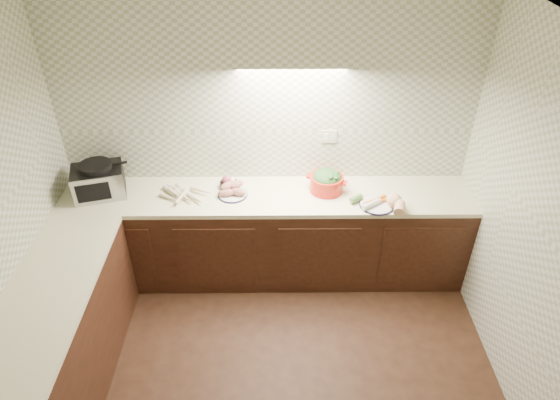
{
  "coord_description": "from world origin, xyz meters",
  "views": [
    {
      "loc": [
        0.09,
        -2.1,
        3.38
      ],
      "look_at": [
        0.11,
        1.25,
        1.02
      ],
      "focal_mm": 32.0,
      "sensor_mm": 36.0,
      "label": 1
    }
  ],
  "objects_px": {
    "parsnip_pile": "(184,195)",
    "sweet_potato_plate": "(232,191)",
    "dutch_oven": "(327,181)",
    "onion_bowl": "(229,183)",
    "toaster_oven": "(98,180)",
    "veg_plate": "(384,202)"
  },
  "relations": [
    {
      "from": "parsnip_pile",
      "to": "sweet_potato_plate",
      "type": "bearing_deg",
      "value": 5.31
    },
    {
      "from": "sweet_potato_plate",
      "to": "dutch_oven",
      "type": "height_order",
      "value": "dutch_oven"
    },
    {
      "from": "toaster_oven",
      "to": "onion_bowl",
      "type": "bearing_deg",
      "value": -10.85
    },
    {
      "from": "dutch_oven",
      "to": "veg_plate",
      "type": "bearing_deg",
      "value": -6.41
    },
    {
      "from": "dutch_oven",
      "to": "onion_bowl",
      "type": "bearing_deg",
      "value": -161.69
    },
    {
      "from": "veg_plate",
      "to": "sweet_potato_plate",
      "type": "bearing_deg",
      "value": 171.76
    },
    {
      "from": "toaster_oven",
      "to": "sweet_potato_plate",
      "type": "relative_size",
      "value": 1.91
    },
    {
      "from": "onion_bowl",
      "to": "veg_plate",
      "type": "distance_m",
      "value": 1.37
    },
    {
      "from": "dutch_oven",
      "to": "sweet_potato_plate",
      "type": "bearing_deg",
      "value": -153.77
    },
    {
      "from": "parsnip_pile",
      "to": "sweet_potato_plate",
      "type": "xyz_separation_m",
      "value": [
        0.41,
        0.04,
        0.02
      ]
    },
    {
      "from": "sweet_potato_plate",
      "to": "onion_bowl",
      "type": "height_order",
      "value": "onion_bowl"
    },
    {
      "from": "onion_bowl",
      "to": "veg_plate",
      "type": "xyz_separation_m",
      "value": [
        1.34,
        -0.3,
        0.0
      ]
    },
    {
      "from": "sweet_potato_plate",
      "to": "veg_plate",
      "type": "height_order",
      "value": "veg_plate"
    },
    {
      "from": "toaster_oven",
      "to": "sweet_potato_plate",
      "type": "bearing_deg",
      "value": -16.83
    },
    {
      "from": "onion_bowl",
      "to": "sweet_potato_plate",
      "type": "bearing_deg",
      "value": -70.75
    },
    {
      "from": "toaster_oven",
      "to": "veg_plate",
      "type": "distance_m",
      "value": 2.46
    },
    {
      "from": "sweet_potato_plate",
      "to": "dutch_oven",
      "type": "relative_size",
      "value": 0.68
    },
    {
      "from": "toaster_oven",
      "to": "onion_bowl",
      "type": "distance_m",
      "value": 1.12
    },
    {
      "from": "toaster_oven",
      "to": "onion_bowl",
      "type": "height_order",
      "value": "toaster_oven"
    },
    {
      "from": "onion_bowl",
      "to": "parsnip_pile",
      "type": "bearing_deg",
      "value": -157.38
    },
    {
      "from": "onion_bowl",
      "to": "dutch_oven",
      "type": "bearing_deg",
      "value": -3.52
    },
    {
      "from": "parsnip_pile",
      "to": "toaster_oven",
      "type": "bearing_deg",
      "value": 174.94
    }
  ]
}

